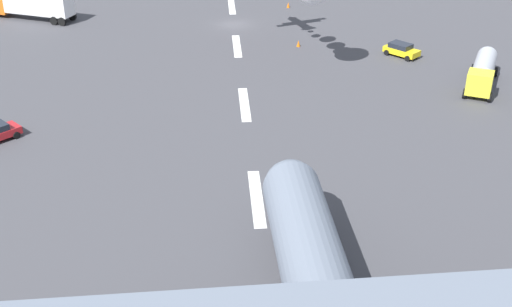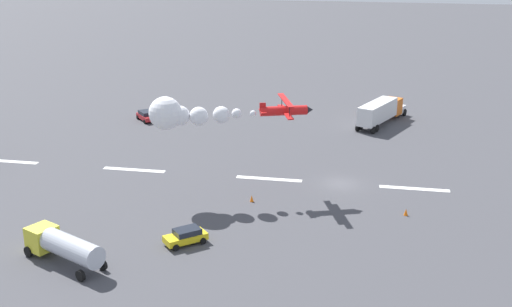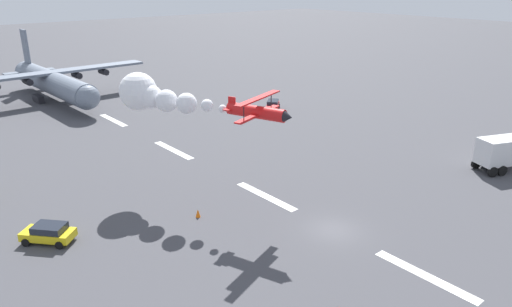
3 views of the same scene
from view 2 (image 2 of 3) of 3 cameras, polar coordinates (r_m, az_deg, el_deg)
The scene contains 12 objects.
ground_plane at distance 78.95m, azimuth 7.26°, elevation -2.59°, with size 440.00×440.00×0.00m, color #424247.
runway_stripe_4 at distance 78.98m, azimuth 13.48°, elevation -2.96°, with size 8.00×0.90×0.01m, color white.
runway_stripe_5 at distance 79.84m, azimuth 1.12°, elevation -2.19°, with size 8.00×0.90×0.01m, color white.
runway_stripe_6 at distance 84.23m, azimuth -10.44°, elevation -1.39°, with size 8.00×0.90×0.01m, color white.
runway_stripe_7 at distance 91.67m, azimuth -20.48°, elevation -0.64°, with size 8.00×0.90×0.01m, color white.
stunt_biplane_red at distance 72.55m, azimuth -5.86°, elevation 3.43°, with size 17.43×9.32×3.64m.
semi_truck_orange at distance 104.08m, azimuth 10.72°, elevation 3.64°, with size 7.80×13.42×3.70m.
fuel_tanker_truck at distance 61.87m, azimuth -16.25°, elevation -7.62°, with size 8.86×6.16×2.90m.
followme_car_yellow at distance 105.83m, azimuth -9.43°, elevation 3.23°, with size 4.17×4.36×1.52m.
airport_staff_sedan at distance 63.74m, azimuth -6.05°, elevation -7.06°, with size 4.21×4.02×1.52m.
traffic_cone_near at distance 71.38m, azimuth 12.78°, elevation -4.94°, with size 0.44×0.44×0.75m, color orange.
traffic_cone_far at distance 73.08m, azimuth -0.37°, elevation -3.89°, with size 0.44×0.44×0.75m, color orange.
Camera 2 is at (-3.95, 73.65, 28.17)m, focal length 46.48 mm.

